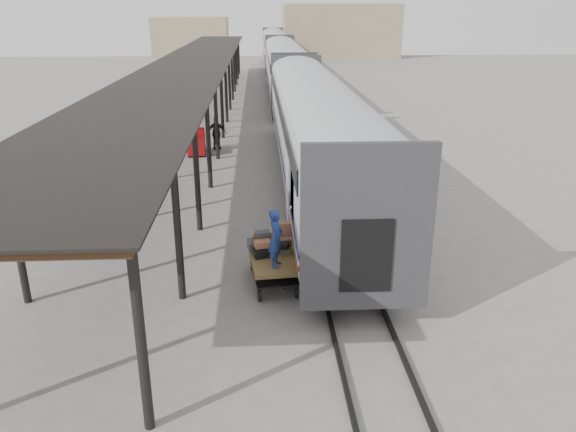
# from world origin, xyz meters

# --- Properties ---
(ground) EXTENTS (160.00, 160.00, 0.00)m
(ground) POSITION_xyz_m (0.00, 0.00, 0.00)
(ground) COLOR slate
(ground) RESTS_ON ground
(train) EXTENTS (3.45, 76.01, 4.01)m
(train) POSITION_xyz_m (3.19, 33.79, 2.69)
(train) COLOR silver
(train) RESTS_ON ground
(canopy) EXTENTS (4.90, 64.30, 4.15)m
(canopy) POSITION_xyz_m (-3.40, 24.00, 4.00)
(canopy) COLOR #422B19
(canopy) RESTS_ON ground
(rails) EXTENTS (1.54, 150.00, 0.12)m
(rails) POSITION_xyz_m (3.20, 34.00, 0.06)
(rails) COLOR black
(rails) RESTS_ON ground
(building_far) EXTENTS (18.00, 10.00, 8.00)m
(building_far) POSITION_xyz_m (14.00, 78.00, 4.00)
(building_far) COLOR tan
(building_far) RESTS_ON ground
(building_left) EXTENTS (12.00, 8.00, 6.00)m
(building_left) POSITION_xyz_m (-10.00, 82.00, 3.00)
(building_left) COLOR tan
(building_left) RESTS_ON ground
(baggage_cart) EXTENTS (1.50, 2.52, 0.86)m
(baggage_cart) POSITION_xyz_m (1.13, -1.26, 0.65)
(baggage_cart) COLOR brown
(baggage_cart) RESTS_ON ground
(suitcase_stack) EXTENTS (1.31, 1.24, 0.56)m
(suitcase_stack) POSITION_xyz_m (0.99, -0.89, 1.05)
(suitcase_stack) COLOR #3D3C3F
(suitcase_stack) RESTS_ON baggage_cart
(luggage_tug) EXTENTS (1.01, 1.56, 1.33)m
(luggage_tug) POSITION_xyz_m (-2.52, 13.98, 0.61)
(luggage_tug) COLOR maroon
(luggage_tug) RESTS_ON ground
(porter) EXTENTS (0.53, 0.67, 1.60)m
(porter) POSITION_xyz_m (1.20, -1.91, 1.66)
(porter) COLOR navy
(porter) RESTS_ON baggage_cart
(pedestrian) EXTENTS (1.12, 0.53, 1.86)m
(pedestrian) POSITION_xyz_m (-1.50, 14.96, 0.93)
(pedestrian) COLOR black
(pedestrian) RESTS_ON ground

